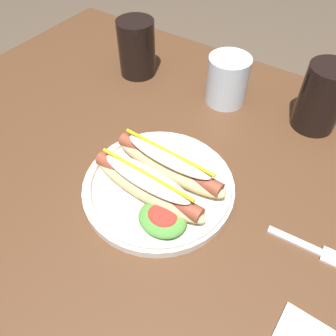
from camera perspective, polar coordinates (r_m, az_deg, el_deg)
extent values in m
plane|color=brown|center=(1.30, -1.55, -21.57)|extent=(8.00, 8.00, 0.00)
cube|color=#51331E|center=(0.67, -2.80, 0.14)|extent=(1.12, 0.88, 0.04)
cylinder|color=#51331E|center=(1.34, -9.97, 7.35)|extent=(0.06, 0.06, 0.70)
cylinder|color=silver|center=(0.60, -1.59, -3.18)|extent=(0.27, 0.27, 0.02)
torus|color=silver|center=(0.59, -1.61, -2.46)|extent=(0.26, 0.26, 0.01)
ellipsoid|color=#E0C184|center=(0.56, -3.49, -3.35)|extent=(0.23, 0.06, 0.04)
cylinder|color=brown|center=(0.56, -3.52, -2.85)|extent=(0.21, 0.03, 0.03)
ellipsoid|color=silver|center=(0.54, -3.61, -1.65)|extent=(0.17, 0.05, 0.02)
cylinder|color=yellow|center=(0.54, -3.66, -0.97)|extent=(0.18, 0.01, 0.01)
ellipsoid|color=#E0C184|center=(0.59, 0.10, 0.33)|extent=(0.23, 0.06, 0.04)
cylinder|color=brown|center=(0.59, 0.10, 0.84)|extent=(0.21, 0.03, 0.03)
ellipsoid|color=silver|center=(0.58, 0.10, 2.06)|extent=(0.17, 0.05, 0.02)
cylinder|color=yellow|center=(0.57, 0.10, 2.76)|extent=(0.18, 0.01, 0.01)
ellipsoid|color=#4C8C38|center=(0.54, -0.94, -8.54)|extent=(0.08, 0.07, 0.02)
ellipsoid|color=red|center=(0.53, -0.95, -7.95)|extent=(0.05, 0.04, 0.01)
cube|color=silver|center=(0.58, 20.42, -11.36)|extent=(0.09, 0.02, 0.00)
cube|color=silver|center=(0.59, 26.00, -13.48)|extent=(0.04, 0.03, 0.00)
cylinder|color=black|center=(0.86, -5.28, 19.43)|extent=(0.09, 0.09, 0.13)
cylinder|color=silver|center=(0.77, 9.93, 14.35)|extent=(0.09, 0.09, 0.11)
cylinder|color=black|center=(0.75, 24.44, 10.68)|extent=(0.09, 0.09, 0.14)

